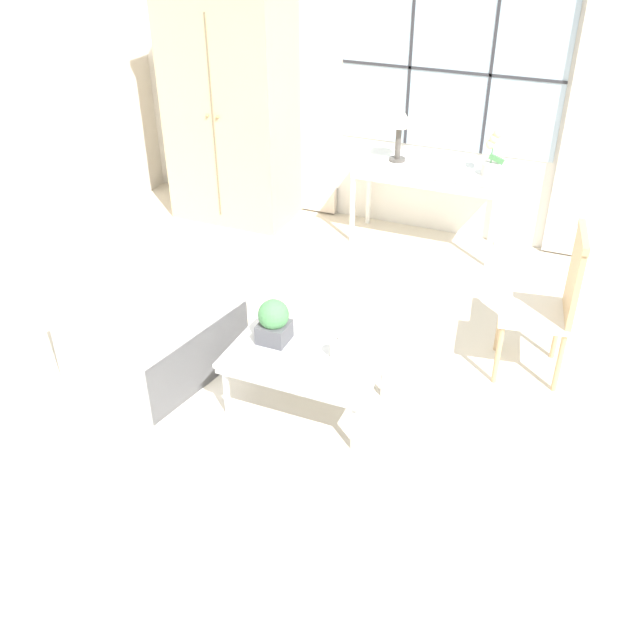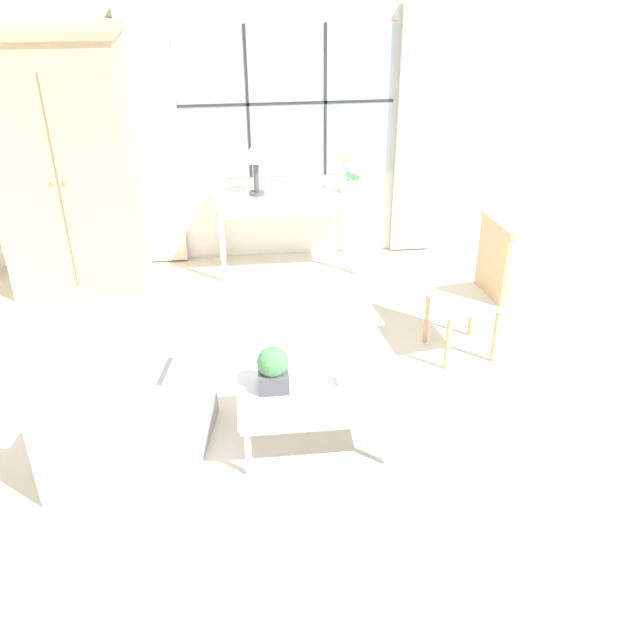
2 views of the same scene
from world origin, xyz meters
name	(u,v)px [view 1 (image 1 of 2)]	position (x,y,z in m)	size (l,w,h in m)	color
ground_plane	(304,424)	(0.00, 0.00, 0.00)	(14.00, 14.00, 0.00)	beige
wall_back_windowed	(450,78)	(0.00, 3.02, 1.38)	(7.20, 0.14, 2.80)	silver
armoire	(231,102)	(-1.87, 2.61, 1.08)	(1.17, 0.73, 2.16)	tan
console_table	(429,174)	(-0.02, 2.68, 0.66)	(1.31, 0.51, 0.74)	white
table_lamp	(400,119)	(-0.30, 2.65, 1.10)	(0.22, 0.22, 0.48)	#4C4742
potted_orchid	(492,157)	(0.50, 2.62, 0.90)	(0.18, 0.14, 0.39)	#BCB7AD
armchair_upholstered	(151,336)	(-1.17, 0.13, 0.26)	(0.98, 1.08, 0.77)	#B2B2B7
side_chair_wooden	(554,298)	(1.24, 1.12, 0.57)	(0.50, 0.50, 1.04)	beige
coffee_table	(306,359)	(-0.06, 0.18, 0.35)	(0.93, 0.64, 0.39)	silver
potted_plant_small	(274,321)	(-0.30, 0.24, 0.53)	(0.19, 0.19, 0.28)	#4C4C51
pillar_candle	(337,349)	(0.12, 0.21, 0.45)	(0.12, 0.12, 0.15)	silver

